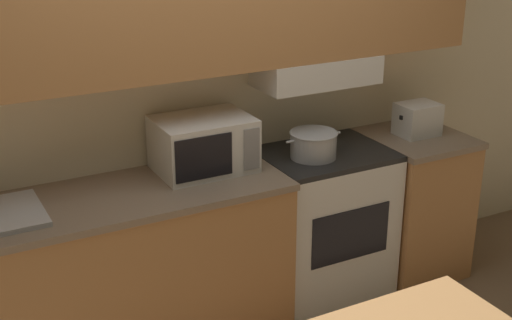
{
  "coord_description": "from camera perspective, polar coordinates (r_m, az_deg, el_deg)",
  "views": [
    {
      "loc": [
        -1.5,
        -3.46,
        2.33
      ],
      "look_at": [
        0.05,
        -0.55,
        1.06
      ],
      "focal_mm": 50.0,
      "sensor_mm": 36.0,
      "label": 1
    }
  ],
  "objects": [
    {
      "name": "ground_plane",
      "position": [
        4.44,
        -4.01,
        -10.63
      ],
      "size": [
        16.0,
        16.0,
        0.0
      ],
      "primitive_type": "plane",
      "color": "#7F664C"
    },
    {
      "name": "stove_range",
      "position": [
        4.27,
        5.35,
        -5.06
      ],
      "size": [
        0.73,
        0.57,
        0.91
      ],
      "color": "silver",
      "rests_on": "ground_plane"
    },
    {
      "name": "lower_counter_main",
      "position": [
        3.77,
        -11.43,
        -9.19
      ],
      "size": [
        1.85,
        0.63,
        0.91
      ],
      "color": "#B27A47",
      "rests_on": "ground_plane"
    },
    {
      "name": "microwave",
      "position": [
        3.78,
        -4.24,
        1.27
      ],
      "size": [
        0.5,
        0.38,
        0.29
      ],
      "color": "silver",
      "rests_on": "lower_counter_main"
    },
    {
      "name": "cooking_pot",
      "position": [
        3.97,
        4.62,
        1.3
      ],
      "size": [
        0.35,
        0.27,
        0.15
      ],
      "color": "#B7BABF",
      "rests_on": "stove_range"
    },
    {
      "name": "wall_back",
      "position": [
        3.81,
        -3.93,
        8.73
      ],
      "size": [
        5.53,
        0.38,
        2.55
      ],
      "color": "beige",
      "rests_on": "ground_plane"
    },
    {
      "name": "lower_counter_right_stub",
      "position": [
        4.61,
        12.3,
        -3.37
      ],
      "size": [
        0.56,
        0.63,
        0.91
      ],
      "color": "#B27A47",
      "rests_on": "ground_plane"
    },
    {
      "name": "toaster",
      "position": [
        4.43,
        12.79,
        3.22
      ],
      "size": [
        0.26,
        0.19,
        0.2
      ],
      "color": "silver",
      "rests_on": "lower_counter_right_stub"
    }
  ]
}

